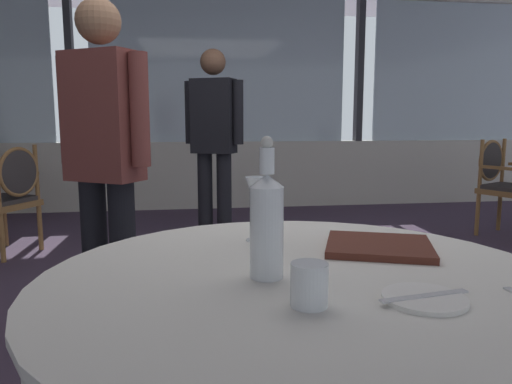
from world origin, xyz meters
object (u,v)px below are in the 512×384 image
at_px(water_bottle, 267,222).
at_px(diner_person_1, 104,152).
at_px(dining_chair_0_0, 8,192).
at_px(menu_book, 379,246).
at_px(diner_person_0, 214,136).
at_px(water_tumbler, 309,285).
at_px(wine_glass, 256,195).
at_px(side_plate, 424,298).
at_px(dining_chair_1_0, 503,179).

distance_m(water_bottle, diner_person_1, 1.50).
bearing_deg(diner_person_1, water_bottle, -125.48).
height_order(dining_chair_0_0, diner_person_1, diner_person_1).
xyz_separation_m(menu_book, diner_person_0, (-0.31, 2.93, 0.21)).
distance_m(water_tumbler, dining_chair_0_0, 3.74).
bearing_deg(wine_glass, water_tumbler, -86.75).
height_order(water_bottle, diner_person_1, diner_person_1).
xyz_separation_m(water_bottle, dining_chair_0_0, (-1.66, 3.12, -0.36)).
relative_size(wine_glass, diner_person_0, 0.11).
bearing_deg(wine_glass, diner_person_0, 89.54).
height_order(wine_glass, diner_person_1, diner_person_1).
distance_m(side_plate, dining_chair_0_0, 3.86).
height_order(menu_book, dining_chair_0_0, dining_chair_0_0).
xyz_separation_m(water_tumbler, diner_person_0, (-0.01, 3.31, 0.18)).
bearing_deg(dining_chair_0_0, water_tumbler, 145.38).
height_order(dining_chair_1_0, diner_person_1, diner_person_1).
bearing_deg(wine_glass, menu_book, -24.30).
xyz_separation_m(side_plate, dining_chair_0_0, (-1.96, 3.32, -0.23)).
bearing_deg(water_tumbler, dining_chair_0_0, 117.42).
height_order(water_bottle, dining_chair_1_0, water_bottle).
bearing_deg(diner_person_0, menu_book, -148.46).
height_order(wine_glass, diner_person_0, diner_person_0).
distance_m(menu_book, dining_chair_0_0, 3.57).
xyz_separation_m(water_bottle, water_tumbler, (0.06, -0.19, -0.09)).
xyz_separation_m(side_plate, dining_chair_1_0, (2.56, 3.39, -0.21)).
distance_m(menu_book, diner_person_0, 2.95).
distance_m(dining_chair_0_0, dining_chair_1_0, 4.51).
bearing_deg(side_plate, water_bottle, 146.79).
height_order(side_plate, diner_person_0, diner_person_0).
bearing_deg(diner_person_0, water_tumbler, -154.35).
xyz_separation_m(dining_chair_0_0, diner_person_0, (1.71, -0.00, 0.45)).
distance_m(side_plate, dining_chair_1_0, 4.25).
distance_m(water_bottle, dining_chair_1_0, 4.30).
bearing_deg(diner_person_1, dining_chair_0_0, 63.24).
xyz_separation_m(wine_glass, menu_book, (0.33, -0.15, -0.13)).
xyz_separation_m(wine_glass, dining_chair_1_0, (2.83, 2.85, -0.35)).
distance_m(wine_glass, diner_person_1, 1.20).
bearing_deg(water_bottle, water_tumbler, -73.55).
height_order(water_tumbler, diner_person_0, diner_person_0).
xyz_separation_m(side_plate, menu_book, (0.06, 0.39, 0.01)).
height_order(menu_book, dining_chair_1_0, dining_chair_1_0).
bearing_deg(menu_book, dining_chair_0_0, 144.45).
distance_m(diner_person_0, diner_person_1, 1.85).
distance_m(wine_glass, diner_person_0, 2.78).
relative_size(water_tumbler, diner_person_1, 0.05).
relative_size(water_bottle, diner_person_1, 0.19).
relative_size(wine_glass, water_tumbler, 2.24).
bearing_deg(water_tumbler, water_bottle, 106.45).
relative_size(menu_book, dining_chair_1_0, 0.31).
xyz_separation_m(water_tumbler, dining_chair_1_0, (2.80, 3.38, -0.25)).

